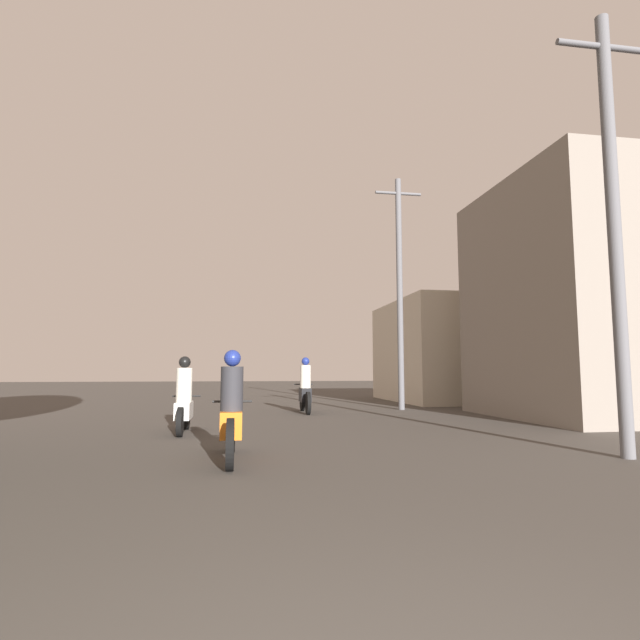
{
  "coord_description": "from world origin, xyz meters",
  "views": [
    {
      "loc": [
        -0.56,
        -1.21,
        1.28
      ],
      "look_at": [
        2.29,
        16.56,
        3.11
      ],
      "focal_mm": 28.0,
      "sensor_mm": 36.0,
      "label": 1
    }
  ],
  "objects_px": {
    "motorcycle_orange": "(231,416)",
    "building_right_far": "(454,352)",
    "building_right_near": "(590,299)",
    "utility_pole_near": "(614,218)",
    "utility_pole_far": "(400,287)",
    "motorcycle_white": "(184,403)",
    "motorcycle_black": "(305,391)"
  },
  "relations": [
    {
      "from": "motorcycle_orange",
      "to": "utility_pole_far",
      "type": "bearing_deg",
      "value": 67.11
    },
    {
      "from": "building_right_far",
      "to": "utility_pole_far",
      "type": "distance_m",
      "value": 6.09
    },
    {
      "from": "building_right_far",
      "to": "utility_pole_near",
      "type": "relative_size",
      "value": 0.96
    },
    {
      "from": "building_right_near",
      "to": "utility_pole_near",
      "type": "height_order",
      "value": "utility_pole_near"
    },
    {
      "from": "motorcycle_orange",
      "to": "building_right_far",
      "type": "distance_m",
      "value": 15.88
    },
    {
      "from": "motorcycle_orange",
      "to": "building_right_far",
      "type": "height_order",
      "value": "building_right_far"
    },
    {
      "from": "motorcycle_black",
      "to": "utility_pole_near",
      "type": "height_order",
      "value": "utility_pole_near"
    },
    {
      "from": "motorcycle_orange",
      "to": "motorcycle_white",
      "type": "xyz_separation_m",
      "value": [
        -1.02,
        3.35,
        -0.01
      ]
    },
    {
      "from": "motorcycle_orange",
      "to": "utility_pole_near",
      "type": "xyz_separation_m",
      "value": [
        5.73,
        -0.73,
        2.98
      ]
    },
    {
      "from": "motorcycle_white",
      "to": "utility_pole_near",
      "type": "xyz_separation_m",
      "value": [
        6.75,
        -4.08,
        2.99
      ]
    },
    {
      "from": "motorcycle_orange",
      "to": "motorcycle_black",
      "type": "height_order",
      "value": "motorcycle_black"
    },
    {
      "from": "building_right_far",
      "to": "utility_pole_near",
      "type": "height_order",
      "value": "utility_pole_near"
    },
    {
      "from": "motorcycle_white",
      "to": "motorcycle_black",
      "type": "bearing_deg",
      "value": 62.72
    },
    {
      "from": "motorcycle_orange",
      "to": "motorcycle_black",
      "type": "distance_m",
      "value": 8.12
    },
    {
      "from": "utility_pole_far",
      "to": "building_right_near",
      "type": "bearing_deg",
      "value": -39.36
    },
    {
      "from": "utility_pole_near",
      "to": "motorcycle_white",
      "type": "bearing_deg",
      "value": 148.83
    },
    {
      "from": "motorcycle_white",
      "to": "utility_pole_near",
      "type": "bearing_deg",
      "value": -23.8
    },
    {
      "from": "motorcycle_orange",
      "to": "building_right_far",
      "type": "relative_size",
      "value": 0.33
    },
    {
      "from": "motorcycle_black",
      "to": "building_right_far",
      "type": "distance_m",
      "value": 8.81
    },
    {
      "from": "motorcycle_orange",
      "to": "utility_pole_far",
      "type": "relative_size",
      "value": 0.28
    },
    {
      "from": "building_right_near",
      "to": "utility_pole_far",
      "type": "bearing_deg",
      "value": 140.64
    },
    {
      "from": "utility_pole_near",
      "to": "building_right_near",
      "type": "bearing_deg",
      "value": 55.21
    },
    {
      "from": "motorcycle_black",
      "to": "utility_pole_far",
      "type": "height_order",
      "value": "utility_pole_far"
    },
    {
      "from": "motorcycle_orange",
      "to": "motorcycle_white",
      "type": "distance_m",
      "value": 3.5
    },
    {
      "from": "utility_pole_near",
      "to": "utility_pole_far",
      "type": "bearing_deg",
      "value": 92.18
    },
    {
      "from": "utility_pole_near",
      "to": "utility_pole_far",
      "type": "xyz_separation_m",
      "value": [
        -0.35,
        9.3,
        0.47
      ]
    },
    {
      "from": "building_right_near",
      "to": "utility_pole_near",
      "type": "bearing_deg",
      "value": -124.79
    },
    {
      "from": "motorcycle_orange",
      "to": "motorcycle_white",
      "type": "height_order",
      "value": "motorcycle_orange"
    },
    {
      "from": "motorcycle_orange",
      "to": "building_right_far",
      "type": "bearing_deg",
      "value": 63.71
    },
    {
      "from": "motorcycle_white",
      "to": "utility_pole_far",
      "type": "xyz_separation_m",
      "value": [
        6.39,
        5.22,
        3.46
      ]
    },
    {
      "from": "motorcycle_orange",
      "to": "utility_pole_near",
      "type": "distance_m",
      "value": 6.5
    },
    {
      "from": "building_right_far",
      "to": "utility_pole_far",
      "type": "bearing_deg",
      "value": -131.49
    }
  ]
}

